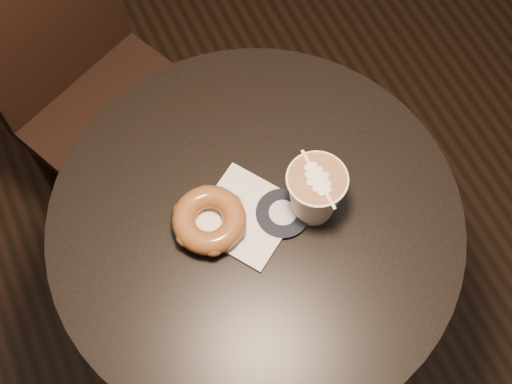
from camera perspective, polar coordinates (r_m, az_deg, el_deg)
cafe_table at (r=1.37m, az=-0.04°, el=-5.47°), size 0.70×0.70×0.75m
chair at (r=1.64m, az=-13.41°, el=9.09°), size 0.50×0.50×0.95m
pastry_bag at (r=1.19m, az=-0.80°, el=-1.95°), size 0.20×0.20×0.01m
doughnut at (r=1.16m, az=-3.77°, el=-2.23°), size 0.12×0.12×0.04m
latte_cup at (r=1.15m, az=4.73°, el=-0.10°), size 0.10×0.10×0.11m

